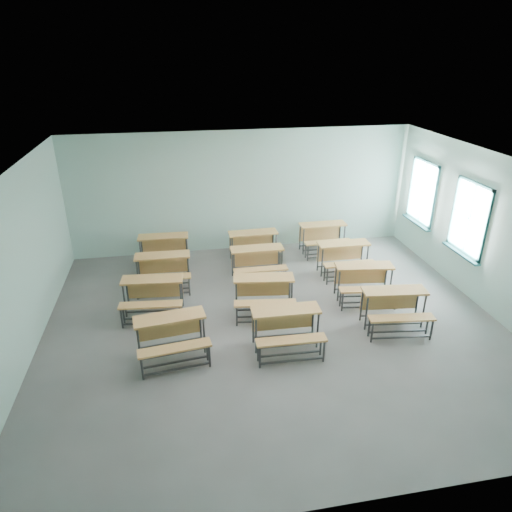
{
  "coord_description": "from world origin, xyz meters",
  "views": [
    {
      "loc": [
        -1.76,
        -7.52,
        5.07
      ],
      "look_at": [
        -0.16,
        1.2,
        1.0
      ],
      "focal_mm": 32.0,
      "sensor_mm": 36.0,
      "label": 1
    }
  ],
  "objects_px": {
    "desk_unit_r2c1": "(258,259)",
    "desk_unit_r2c2": "(345,254)",
    "desk_unit_r1c0": "(153,292)",
    "desk_unit_r3c2": "(324,234)",
    "desk_unit_r0c0": "(171,332)",
    "desk_unit_r2c0": "(163,267)",
    "desk_unit_r0c2": "(395,304)",
    "desk_unit_r3c1": "(254,243)",
    "desk_unit_r3c0": "(164,247)",
    "desk_unit_r1c2": "(365,278)",
    "desk_unit_r0c1": "(287,324)",
    "desk_unit_r1c1": "(264,290)"
  },
  "relations": [
    {
      "from": "desk_unit_r0c0",
      "to": "desk_unit_r3c1",
      "type": "xyz_separation_m",
      "value": [
        2.14,
        3.69,
        0.0
      ]
    },
    {
      "from": "desk_unit_r0c2",
      "to": "desk_unit_r3c1",
      "type": "height_order",
      "value": "same"
    },
    {
      "from": "desk_unit_r1c2",
      "to": "desk_unit_r2c1",
      "type": "distance_m",
      "value": 2.5
    },
    {
      "from": "desk_unit_r2c2",
      "to": "desk_unit_r3c0",
      "type": "height_order",
      "value": "same"
    },
    {
      "from": "desk_unit_r0c0",
      "to": "desk_unit_r3c2",
      "type": "relative_size",
      "value": 1.07
    },
    {
      "from": "desk_unit_r2c1",
      "to": "desk_unit_r2c2",
      "type": "xyz_separation_m",
      "value": [
        2.12,
        -0.09,
        0.0
      ]
    },
    {
      "from": "desk_unit_r3c2",
      "to": "desk_unit_r1c0",
      "type": "bearing_deg",
      "value": -151.88
    },
    {
      "from": "desk_unit_r0c2",
      "to": "desk_unit_r2c1",
      "type": "distance_m",
      "value": 3.36
    },
    {
      "from": "desk_unit_r0c0",
      "to": "desk_unit_r3c2",
      "type": "bearing_deg",
      "value": 36.93
    },
    {
      "from": "desk_unit_r2c1",
      "to": "desk_unit_r3c2",
      "type": "height_order",
      "value": "same"
    },
    {
      "from": "desk_unit_r2c1",
      "to": "desk_unit_r3c0",
      "type": "height_order",
      "value": "same"
    },
    {
      "from": "desk_unit_r0c0",
      "to": "desk_unit_r2c1",
      "type": "relative_size",
      "value": 1.07
    },
    {
      "from": "desk_unit_r1c1",
      "to": "desk_unit_r3c2",
      "type": "xyz_separation_m",
      "value": [
        2.18,
        2.76,
        0.0
      ]
    },
    {
      "from": "desk_unit_r1c0",
      "to": "desk_unit_r1c2",
      "type": "distance_m",
      "value": 4.51
    },
    {
      "from": "desk_unit_r0c1",
      "to": "desk_unit_r3c1",
      "type": "bearing_deg",
      "value": 90.35
    },
    {
      "from": "desk_unit_r1c0",
      "to": "desk_unit_r2c1",
      "type": "height_order",
      "value": "same"
    },
    {
      "from": "desk_unit_r2c2",
      "to": "desk_unit_r1c0",
      "type": "bearing_deg",
      "value": -166.19
    },
    {
      "from": "desk_unit_r0c0",
      "to": "desk_unit_r3c2",
      "type": "xyz_separation_m",
      "value": [
        4.08,
        3.94,
        0.0
      ]
    },
    {
      "from": "desk_unit_r0c1",
      "to": "desk_unit_r1c2",
      "type": "xyz_separation_m",
      "value": [
        2.1,
        1.47,
        0.0
      ]
    },
    {
      "from": "desk_unit_r2c0",
      "to": "desk_unit_r2c1",
      "type": "height_order",
      "value": "same"
    },
    {
      "from": "desk_unit_r1c2",
      "to": "desk_unit_r2c0",
      "type": "bearing_deg",
      "value": 170.28
    },
    {
      "from": "desk_unit_r0c2",
      "to": "desk_unit_r1c1",
      "type": "bearing_deg",
      "value": 164.06
    },
    {
      "from": "desk_unit_r2c0",
      "to": "desk_unit_r2c1",
      "type": "xyz_separation_m",
      "value": [
        2.2,
        -0.0,
        0.0
      ]
    },
    {
      "from": "desk_unit_r2c0",
      "to": "desk_unit_r3c2",
      "type": "height_order",
      "value": "same"
    },
    {
      "from": "desk_unit_r2c2",
      "to": "desk_unit_r3c2",
      "type": "distance_m",
      "value": 1.35
    },
    {
      "from": "desk_unit_r1c0",
      "to": "desk_unit_r0c0",
      "type": "bearing_deg",
      "value": -71.55
    },
    {
      "from": "desk_unit_r2c2",
      "to": "desk_unit_r0c2",
      "type": "bearing_deg",
      "value": -86.17
    },
    {
      "from": "desk_unit_r3c0",
      "to": "desk_unit_r1c2",
      "type": "bearing_deg",
      "value": -28.06
    },
    {
      "from": "desk_unit_r0c2",
      "to": "desk_unit_r1c0",
      "type": "relative_size",
      "value": 1.01
    },
    {
      "from": "desk_unit_r0c0",
      "to": "desk_unit_r2c1",
      "type": "distance_m",
      "value": 3.37
    },
    {
      "from": "desk_unit_r3c1",
      "to": "desk_unit_r2c1",
      "type": "bearing_deg",
      "value": -96.18
    },
    {
      "from": "desk_unit_r0c2",
      "to": "desk_unit_r2c2",
      "type": "relative_size",
      "value": 1.06
    },
    {
      "from": "desk_unit_r1c0",
      "to": "desk_unit_r3c2",
      "type": "distance_m",
      "value": 5.05
    },
    {
      "from": "desk_unit_r2c0",
      "to": "desk_unit_r0c1",
      "type": "bearing_deg",
      "value": -50.29
    },
    {
      "from": "desk_unit_r0c2",
      "to": "desk_unit_r1c0",
      "type": "xyz_separation_m",
      "value": [
        -4.66,
        1.35,
        0.0
      ]
    },
    {
      "from": "desk_unit_r2c0",
      "to": "desk_unit_r1c0",
      "type": "bearing_deg",
      "value": -98.53
    },
    {
      "from": "desk_unit_r0c1",
      "to": "desk_unit_r0c2",
      "type": "xyz_separation_m",
      "value": [
        2.25,
        0.31,
        0.0
      ]
    },
    {
      "from": "desk_unit_r1c0",
      "to": "desk_unit_r2c2",
      "type": "xyz_separation_m",
      "value": [
        4.52,
        1.06,
        0.0
      ]
    },
    {
      "from": "desk_unit_r2c2",
      "to": "desk_unit_r0c0",
      "type": "bearing_deg",
      "value": -147.52
    },
    {
      "from": "desk_unit_r0c2",
      "to": "desk_unit_r2c0",
      "type": "distance_m",
      "value": 5.1
    },
    {
      "from": "desk_unit_r1c0",
      "to": "desk_unit_r1c2",
      "type": "relative_size",
      "value": 0.98
    },
    {
      "from": "desk_unit_r0c1",
      "to": "desk_unit_r1c0",
      "type": "distance_m",
      "value": 2.92
    },
    {
      "from": "desk_unit_r1c2",
      "to": "desk_unit_r3c2",
      "type": "bearing_deg",
      "value": 99.27
    },
    {
      "from": "desk_unit_r2c2",
      "to": "desk_unit_r3c0",
      "type": "bearing_deg",
      "value": 164.31
    },
    {
      "from": "desk_unit_r0c1",
      "to": "desk_unit_r1c1",
      "type": "distance_m",
      "value": 1.32
    },
    {
      "from": "desk_unit_r1c2",
      "to": "desk_unit_r2c0",
      "type": "relative_size",
      "value": 1.06
    },
    {
      "from": "desk_unit_r3c2",
      "to": "desk_unit_r2c1",
      "type": "bearing_deg",
      "value": -148.57
    },
    {
      "from": "desk_unit_r0c2",
      "to": "desk_unit_r2c2",
      "type": "distance_m",
      "value": 2.41
    },
    {
      "from": "desk_unit_r2c0",
      "to": "desk_unit_r2c1",
      "type": "bearing_deg",
      "value": 1.63
    },
    {
      "from": "desk_unit_r1c2",
      "to": "desk_unit_r2c2",
      "type": "xyz_separation_m",
      "value": [
        0.01,
        1.26,
        0.0
      ]
    }
  ]
}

